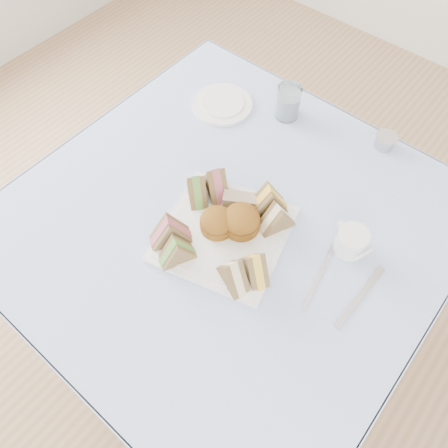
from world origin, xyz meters
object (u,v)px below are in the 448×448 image
Objects in this scene: serving_plate at (224,234)px; water_glass at (288,102)px; table at (227,282)px; creamer_jug at (351,242)px.

serving_plate is 2.87× the size of water_glass.
creamer_jug is (0.27, 0.12, 0.41)m from table.
water_glass reaches higher than table.
creamer_jug is at bearing -36.00° from water_glass.
creamer_jug is (0.37, -0.27, -0.02)m from water_glass.
serving_plate is at bearing -74.11° from water_glass.
creamer_jug reaches higher than table.
table is 3.12× the size of serving_plate.
creamer_jug is at bearing 22.95° from table.
table is 0.39m from serving_plate.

